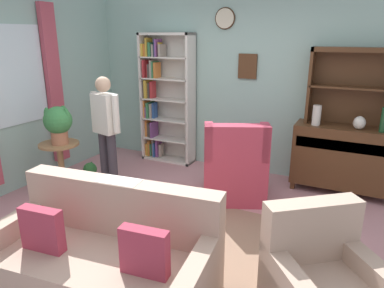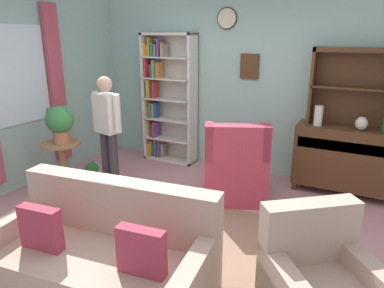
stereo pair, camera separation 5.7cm
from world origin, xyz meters
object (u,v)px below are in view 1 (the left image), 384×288
vase_round (359,123)px  person_reading (106,126)px  bottle_wine (384,120)px  plant_stand (61,162)px  couch_floral (106,260)px  potted_plant_small (90,170)px  vase_tall (317,115)px  sideboard_hutch (355,76)px  wingback_chair (234,171)px  potted_plant_large (58,122)px  bookshelf (163,98)px  sideboard (344,157)px

vase_round → person_reading: (-3.01, -1.27, -0.10)m
vase_round → bottle_wine: bearing=-4.9°
plant_stand → person_reading: bearing=33.2°
couch_floral → potted_plant_small: size_ratio=6.92×
vase_tall → person_reading: (-2.49, -1.25, -0.15)m
person_reading → sideboard_hutch: bearing=26.6°
potted_plant_small → vase_tall: bearing=21.1°
bottle_wine → potted_plant_small: size_ratio=1.14×
wingback_chair → potted_plant_small: size_ratio=3.85×
potted_plant_large → sideboard_hutch: bearing=28.1°
vase_round → bottle_wine: (0.26, -0.02, 0.07)m
bookshelf → wingback_chair: 1.97m
vase_tall → person_reading: size_ratio=0.17×
potted_plant_large → potted_plant_small: size_ratio=1.83×
couch_floral → person_reading: size_ratio=1.21×
bookshelf → potted_plant_large: (-0.52, -1.77, -0.07)m
sideboard_hutch → potted_plant_large: bearing=-151.9°
wingback_chair → plant_stand: wingback_chair is taller
plant_stand → vase_round: bearing=24.5°
vase_round → bottle_wine: size_ratio=0.55×
sideboard_hutch → vase_round: (0.13, -0.18, -0.55)m
bookshelf → potted_plant_small: (-0.50, -1.30, -0.90)m
sideboard → bottle_wine: bearing=-12.9°
bookshelf → plant_stand: size_ratio=3.03×
plant_stand → potted_plant_large: (0.04, -0.01, 0.56)m
wingback_chair → bottle_wine: bearing=25.0°
couch_floral → person_reading: (-1.32, 1.65, 0.59)m
plant_stand → potted_plant_small: 0.54m
bottle_wine → person_reading: 3.50m
plant_stand → sideboard_hutch: bearing=27.7°
vase_round → bottle_wine: 0.27m
couch_floral → bottle_wine: bearing=56.0°
potted_plant_small → person_reading: bearing=-13.9°
bookshelf → bottle_wine: 3.24m
sideboard → couch_floral: 3.38m
sideboard_hutch → person_reading: 3.29m
bottle_wine → potted_plant_small: bearing=-163.1°
sideboard → vase_tall: vase_tall is taller
vase_tall → wingback_chair: (-0.85, -0.77, -0.67)m
bookshelf → potted_plant_small: bookshelf is taller
bookshelf → couch_floral: bearing=-67.4°
sideboard → vase_tall: 0.67m
sideboard → wingback_chair: size_ratio=1.24×
potted_plant_small → person_reading: (0.46, -0.11, 0.75)m
bookshelf → potted_plant_small: 1.66m
wingback_chair → potted_plant_large: potted_plant_large is taller
vase_round → couch_floral: vase_round is taller
couch_floral → potted_plant_large: 2.32m
vase_round → person_reading: person_reading is taller
vase_round → potted_plant_large: size_ratio=0.34×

